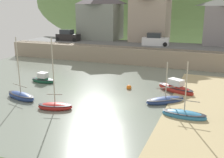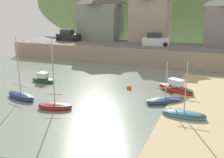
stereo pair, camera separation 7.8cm
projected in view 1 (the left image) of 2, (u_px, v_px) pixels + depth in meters
name	position (u px, v px, depth m)	size (l,w,h in m)	color
ground	(69.00, 158.00, 15.38)	(48.00, 41.00, 0.61)	slate
quay_seawall	(154.00, 55.00, 39.86)	(48.00, 9.40, 2.40)	gray
hillside_backdrop	(170.00, 1.00, 73.20)	(80.00, 44.00, 27.02)	#668B4B
waterfront_building_left	(100.00, 15.00, 49.56)	(7.46, 5.79, 8.43)	gray
waterfront_building_centre	(150.00, 14.00, 46.23)	(6.58, 5.62, 8.96)	tan
sailboat_nearest_shore	(176.00, 88.00, 27.52)	(4.33, 3.23, 1.53)	#A6251D
dinghy_open_wooden	(55.00, 106.00, 23.03)	(3.18, 2.01, 6.18)	#A7201C
sailboat_white_hull	(21.00, 96.00, 25.55)	(3.80, 2.11, 5.96)	navy
sailboat_blue_trim	(43.00, 79.00, 31.01)	(2.99, 1.36, 1.26)	#185035
fishing_boat_green	(165.00, 100.00, 24.51)	(3.69, 3.41, 3.87)	navy
sailboat_tall_mast	(184.00, 115.00, 21.17)	(3.50, 1.41, 4.65)	teal
parked_car_near_slipway	(68.00, 36.00, 47.96)	(4.12, 1.82, 1.95)	black
parked_car_by_wall	(155.00, 40.00, 42.45)	(4.24, 2.08, 1.95)	silver
mooring_buoy	(129.00, 87.00, 28.54)	(0.53, 0.53, 0.53)	orange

